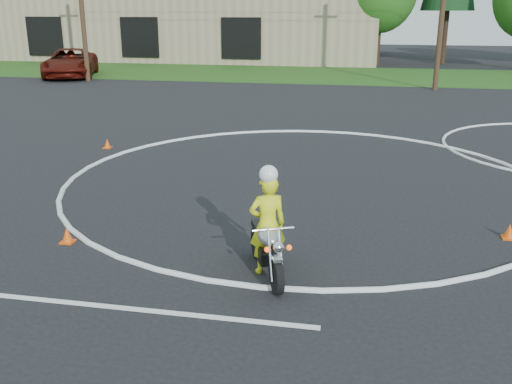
# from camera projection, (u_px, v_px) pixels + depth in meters

# --- Properties ---
(ground) EXTENTS (120.00, 120.00, 0.00)m
(ground) POSITION_uv_depth(u_px,v_px,m) (288.00, 222.00, 11.80)
(ground) COLOR black
(ground) RESTS_ON ground
(grass_strip) EXTENTS (120.00, 10.00, 0.02)m
(grass_strip) POSITION_uv_depth(u_px,v_px,m) (345.00, 75.00, 37.00)
(grass_strip) COLOR #1E4714
(grass_strip) RESTS_ON ground
(course_markings) EXTENTS (19.05, 19.05, 0.12)m
(course_markings) POSITION_uv_depth(u_px,v_px,m) (390.00, 171.00, 15.47)
(course_markings) COLOR silver
(course_markings) RESTS_ON ground
(primary_motorcycle) EXTENTS (0.94, 1.80, 1.01)m
(primary_motorcycle) POSITION_uv_depth(u_px,v_px,m) (267.00, 248.00, 9.31)
(primary_motorcycle) COLOR black
(primary_motorcycle) RESTS_ON ground
(rider_primary_grp) EXTENTS (0.73, 0.62, 1.87)m
(rider_primary_grp) POSITION_uv_depth(u_px,v_px,m) (268.00, 222.00, 9.31)
(rider_primary_grp) COLOR yellow
(rider_primary_grp) RESTS_ON ground
(pickup_grp) EXTENTS (4.84, 6.84, 1.73)m
(pickup_grp) POSITION_uv_depth(u_px,v_px,m) (70.00, 63.00, 35.96)
(pickup_grp) COLOR #4D0F08
(pickup_grp) RESTS_ON ground
(traffic_cones) EXTENTS (19.44, 10.69, 0.30)m
(traffic_cones) POSITION_uv_depth(u_px,v_px,m) (453.00, 181.00, 14.12)
(traffic_cones) COLOR #E74E0C
(traffic_cones) RESTS_ON ground
(warehouse) EXTENTS (41.00, 17.00, 8.30)m
(warehouse) POSITION_uv_depth(u_px,v_px,m) (151.00, 8.00, 51.10)
(warehouse) COLOR tan
(warehouse) RESTS_ON ground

